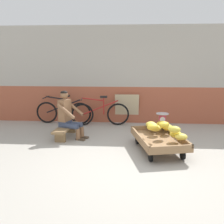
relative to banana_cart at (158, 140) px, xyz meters
name	(u,v)px	position (x,y,z in m)	size (l,w,h in m)	color
ground_plane	(136,165)	(-0.48, -0.76, -0.24)	(80.00, 80.00, 0.00)	#A39E93
back_wall	(134,75)	(-0.48, 2.49, 1.17)	(16.00, 0.30, 2.82)	#A35138
banana_cart	(158,140)	(0.00, 0.00, 0.00)	(1.14, 1.59, 0.36)	#8E6B47
banana_pile	(163,128)	(0.11, 0.15, 0.22)	(0.79, 1.21, 0.26)	gold
low_bench	(66,129)	(-2.15, 0.80, -0.04)	(0.39, 1.12, 0.27)	olive
vendor_seated	(68,115)	(-2.07, 0.78, 0.33)	(0.73, 0.60, 1.14)	brown
plastic_crate	(162,131)	(0.19, 0.98, -0.09)	(0.36, 0.28, 0.30)	red
weighing_scale	(162,119)	(0.19, 0.97, 0.21)	(0.30, 0.30, 0.29)	#28282D
bicycle_near_left	(63,112)	(-2.55, 2.10, 0.11)	(1.66, 0.48, 0.86)	black
bicycle_far_left	(100,113)	(-1.44, 1.96, 0.11)	(1.66, 0.48, 0.86)	black
sign_board	(127,109)	(-0.68, 2.30, 0.20)	(0.70, 0.25, 0.88)	#C6B289
shopping_bag	(161,138)	(0.11, 0.52, -0.12)	(0.18, 0.12, 0.24)	#D13D4C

